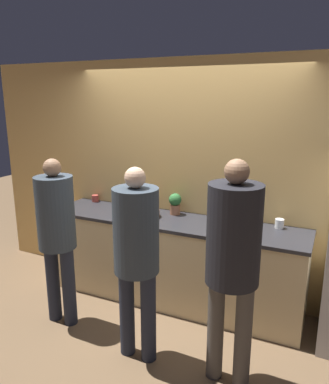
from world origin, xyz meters
TOP-DOWN VIEW (x-y plane):
  - ground_plane at (0.00, 0.00)m, footprint 14.00×14.00m
  - wall_back at (0.00, 0.69)m, footprint 5.20×0.06m
  - counter at (0.00, 0.37)m, footprint 2.79×0.67m
  - person_left at (-0.84, -0.48)m, footprint 0.36×0.36m
  - person_center at (0.11, -0.62)m, footprint 0.37×0.37m
  - person_right at (0.89, -0.58)m, footprint 0.40×0.40m
  - fruit_bowl at (-0.30, 0.33)m, footprint 0.29×0.29m
  - utensil_crock at (-0.41, 0.58)m, footprint 0.12×0.12m
  - bottle_dark at (0.63, 0.33)m, footprint 0.06×0.06m
  - bottle_green at (-0.59, 0.19)m, footprint 0.05×0.05m
  - cup_red at (-1.16, 0.60)m, footprint 0.08×0.08m
  - cup_white at (1.06, 0.56)m, footprint 0.09×0.09m
  - potted_plant at (-0.05, 0.54)m, footprint 0.14×0.14m

SIDE VIEW (x-z plane):
  - ground_plane at x=0.00m, z-range 0.00..0.00m
  - counter at x=0.00m, z-range 0.00..0.94m
  - cup_red at x=-1.16m, z-range 0.94..1.02m
  - fruit_bowl at x=-0.30m, z-range 0.92..1.04m
  - cup_white at x=1.06m, z-range 0.94..1.03m
  - person_left at x=-0.84m, z-range 0.16..1.82m
  - bottle_dark at x=0.63m, z-range 0.92..1.06m
  - utensil_crock at x=-0.41m, z-range 0.87..1.13m
  - bottle_green at x=-0.59m, z-range 0.92..1.10m
  - person_center at x=0.11m, z-range 0.18..1.85m
  - potted_plant at x=-0.05m, z-range 0.95..1.18m
  - person_right at x=0.89m, z-range 0.20..1.99m
  - wall_back at x=0.00m, z-range 0.00..2.60m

